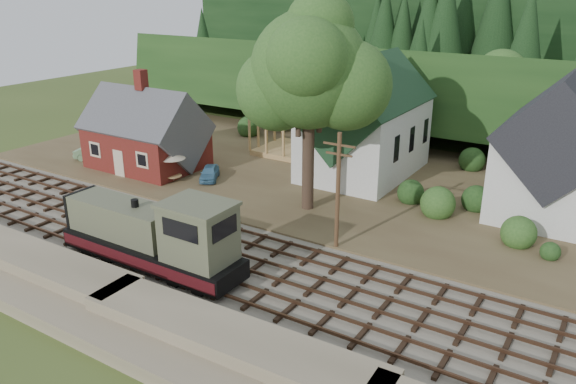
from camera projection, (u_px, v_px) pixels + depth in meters
The scene contains 17 objects.
ground at pixel (203, 255), 36.42m from camera, with size 140.00×140.00×0.00m, color #384C1E.
embankment at pixel (98, 316), 29.69m from camera, with size 64.00×5.00×1.60m, color #7F7259.
railroad_bed at pixel (203, 254), 36.39m from camera, with size 64.00×11.00×0.16m, color #726B5B.
village_flat at pixel (333, 176), 50.61m from camera, with size 64.00×26.00×0.30m, color brown.
hillside at pixel (424, 125), 69.66m from camera, with size 70.00×28.00×8.00m, color #1E3F19.
ridge at pixel (461, 103), 82.33m from camera, with size 80.00×20.00×12.00m, color black.
depot at pixel (146, 136), 52.00m from camera, with size 10.80×7.41×9.00m.
church at pixel (364, 121), 49.18m from camera, with size 8.40×15.17×13.00m.
farmhouse at pixel (561, 154), 40.74m from camera, with size 8.40×10.80×10.60m.
timber_frame at pixel (300, 125), 55.69m from camera, with size 8.20×6.20×6.99m.
lattice_tower at pixel (330, 50), 58.06m from camera, with size 3.20×3.20×12.12m.
big_tree at pixel (312, 78), 39.73m from camera, with size 10.90×8.40×14.70m.
telegraph_pole_near at pixel (338, 190), 35.54m from camera, with size 2.20×0.28×8.00m.
locomotive at pixel (156, 237), 33.78m from camera, with size 12.50×3.12×4.98m.
car_blue at pixel (209, 173), 49.20m from camera, with size 1.44×3.59×1.22m, color #528CB1.
car_green at pixel (95, 154), 54.50m from camera, with size 1.42×4.06×1.34m, color #70996A.
patio_set at pixel (172, 157), 48.27m from camera, with size 2.31×2.31×2.58m.
Camera 1 is at (22.13, -24.66, 16.60)m, focal length 35.00 mm.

